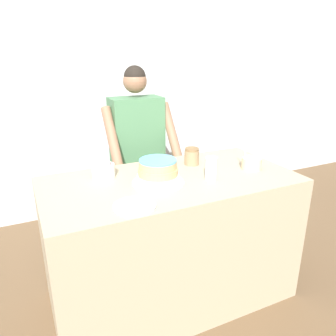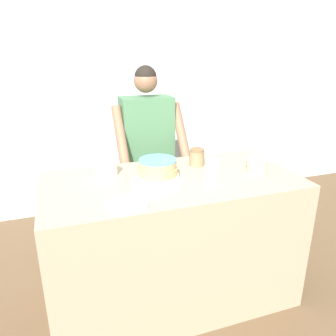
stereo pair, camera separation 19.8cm
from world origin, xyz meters
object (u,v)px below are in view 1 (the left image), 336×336
object	(u,v)px
frosting_bowl_white	(251,163)
stoneware_jar	(192,156)
person_baker	(137,145)
frosting_bowl_pink	(103,170)
drinking_glass	(211,169)
ceramic_plate	(134,206)
cake	(158,173)

from	to	relation	value
frosting_bowl_white	stoneware_jar	bearing A→B (deg)	141.29
person_baker	frosting_bowl_pink	xyz separation A→B (m)	(-0.43, -0.55, 0.03)
drinking_glass	stoneware_jar	bearing A→B (deg)	83.32
frosting_bowl_white	ceramic_plate	xyz separation A→B (m)	(-0.91, -0.21, -0.04)
person_baker	ceramic_plate	size ratio (longest dim) A/B	6.90
cake	drinking_glass	world-z (taller)	cake
stoneware_jar	cake	bearing A→B (deg)	-148.13
frosting_bowl_white	frosting_bowl_pink	distance (m)	0.99
frosting_bowl_pink	stoneware_jar	distance (m)	0.63
frosting_bowl_white	stoneware_jar	xyz separation A→B (m)	(-0.32, 0.26, 0.01)
person_baker	frosting_bowl_pink	size ratio (longest dim) A/B	9.72
cake	ceramic_plate	world-z (taller)	cake
cake	ceramic_plate	size ratio (longest dim) A/B	1.42
cake	stoneware_jar	distance (m)	0.42
frosting_bowl_pink	drinking_glass	bearing A→B (deg)	-28.44
person_baker	stoneware_jar	xyz separation A→B (m)	(0.20, -0.56, 0.04)
frosting_bowl_pink	stoneware_jar	size ratio (longest dim) A/B	1.33
frosting_bowl_white	stoneware_jar	distance (m)	0.41
ceramic_plate	cake	bearing A→B (deg)	45.66
frosting_bowl_pink	stoneware_jar	bearing A→B (deg)	-1.07
drinking_glass	stoneware_jar	world-z (taller)	drinking_glass
cake	frosting_bowl_pink	bearing A→B (deg)	140.00
cake	frosting_bowl_white	xyz separation A→B (m)	(0.67, -0.04, -0.03)
frosting_bowl_white	stoneware_jar	world-z (taller)	frosting_bowl_white
drinking_glass	ceramic_plate	bearing A→B (deg)	-164.47
frosting_bowl_white	drinking_glass	distance (m)	0.36
person_baker	frosting_bowl_pink	bearing A→B (deg)	-128.01
person_baker	cake	bearing A→B (deg)	-100.95
ceramic_plate	frosting_bowl_white	bearing A→B (deg)	12.82
person_baker	frosting_bowl_white	world-z (taller)	person_baker
frosting_bowl_pink	ceramic_plate	bearing A→B (deg)	-85.52
cake	stoneware_jar	bearing A→B (deg)	31.87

